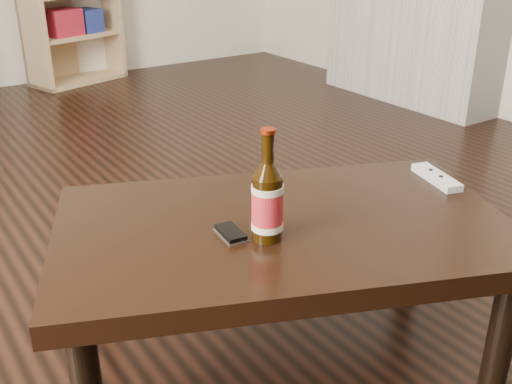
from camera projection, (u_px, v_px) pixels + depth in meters
floor at (153, 308)px, 1.79m from camera, size 5.00×6.00×0.01m
coffee_table at (283, 241)px, 1.44m from camera, size 1.22×0.99×0.40m
beer_bottle at (267, 202)px, 1.30m from camera, size 0.08×0.08×0.26m
phone at (231, 233)px, 1.35m from camera, size 0.06×0.09×0.02m
remote at (436, 177)px, 1.64m from camera, size 0.10×0.18×0.02m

